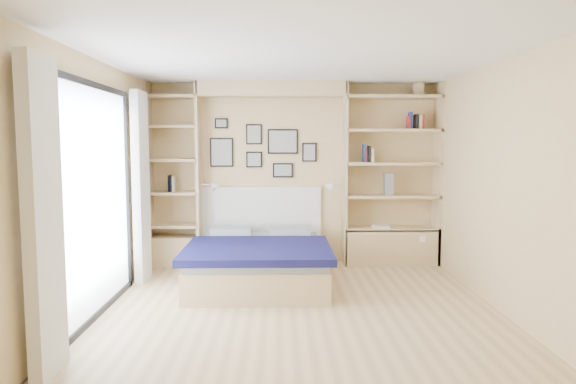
{
  "coord_description": "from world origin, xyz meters",
  "views": [
    {
      "loc": [
        -0.21,
        -4.93,
        1.68
      ],
      "look_at": [
        -0.1,
        0.9,
        1.12
      ],
      "focal_mm": 32.0,
      "sensor_mm": 36.0,
      "label": 1
    }
  ],
  "objects": [
    {
      "name": "ground",
      "position": [
        0.0,
        0.0,
        0.0
      ],
      "size": [
        4.5,
        4.5,
        0.0
      ],
      "primitive_type": "plane",
      "color": "#D4B37C",
      "rests_on": "ground"
    },
    {
      "name": "room_shell",
      "position": [
        -0.39,
        1.52,
        1.08
      ],
      "size": [
        4.5,
        4.5,
        4.5
      ],
      "color": "#DBBA85",
      "rests_on": "ground"
    },
    {
      "name": "bed",
      "position": [
        -0.45,
        1.19,
        0.27
      ],
      "size": [
        1.66,
        2.08,
        1.07
      ],
      "color": "beige",
      "rests_on": "ground"
    },
    {
      "name": "photo_gallery",
      "position": [
        -0.45,
        2.22,
        1.6
      ],
      "size": [
        1.48,
        0.02,
        0.82
      ],
      "color": "black",
      "rests_on": "ground"
    },
    {
      "name": "reading_lamps",
      "position": [
        -0.3,
        2.0,
        1.1
      ],
      "size": [
        1.92,
        0.12,
        0.15
      ],
      "color": "silver",
      "rests_on": "ground"
    },
    {
      "name": "shelf_decor",
      "position": [
        1.06,
        2.07,
        1.68
      ],
      "size": [
        3.49,
        0.23,
        2.03
      ],
      "color": "#A51E1E",
      "rests_on": "ground"
    }
  ]
}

